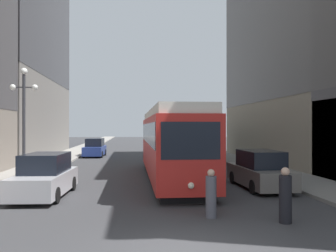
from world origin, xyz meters
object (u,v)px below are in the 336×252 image
parked_car_left_mid (45,177)px  pedestrian_crossing_near (211,195)px  pedestrian_crossing_far (285,197)px  lamp_post_left_near (24,107)px  parked_car_left_near (95,148)px  streetcar (170,142)px  transit_bus (196,138)px  parked_car_right_far (260,171)px

parked_car_left_mid → pedestrian_crossing_near: (6.22, -4.26, -0.11)m
pedestrian_crossing_far → lamp_post_left_near: 13.83m
parked_car_left_near → pedestrian_crossing_near: (6.22, -25.20, -0.11)m
streetcar → pedestrian_crossing_far: (2.50, -9.87, -1.30)m
parked_car_left_mid → streetcar: bearing=42.2°
parked_car_left_near → transit_bus: bearing=-17.8°
pedestrian_crossing_far → parked_car_left_near: bearing=-130.0°
parked_car_right_far → lamp_post_left_near: 12.35m
parked_car_right_far → lamp_post_left_near: bearing=-13.2°
transit_bus → parked_car_left_near: 10.32m
streetcar → pedestrian_crossing_near: bearing=-87.4°
lamp_post_left_near → streetcar: bearing=8.4°
parked_car_right_far → lamp_post_left_near: size_ratio=0.84×
streetcar → parked_car_left_near: size_ratio=3.25×
streetcar → pedestrian_crossing_near: 9.10m
transit_bus → pedestrian_crossing_near: size_ratio=7.36×
lamp_post_left_near → transit_bus: bearing=50.1°
transit_bus → parked_car_left_near: size_ratio=2.52×
streetcar → lamp_post_left_near: lamp_post_left_near is taller
pedestrian_crossing_near → pedestrian_crossing_far: pedestrian_crossing_far is taller
transit_bus → pedestrian_crossing_far: bearing=-91.4°
streetcar → pedestrian_crossing_near: streetcar is taller
streetcar → pedestrian_crossing_far: size_ratio=8.75×
transit_bus → pedestrian_crossing_near: 21.93m
transit_bus → pedestrian_crossing_near: (-3.41, -21.63, -1.21)m
parked_car_left_near → pedestrian_crossing_near: bearing=-73.6°
streetcar → parked_car_left_near: 17.27m
parked_car_left_near → parked_car_right_far: (9.78, -19.84, 0.00)m
parked_car_left_mid → pedestrian_crossing_near: bearing=-31.3°
parked_car_left_mid → lamp_post_left_near: (-1.90, 3.60, 3.13)m
transit_bus → parked_car_left_near: bearing=161.5°
parked_car_right_far → streetcar: bearing=-43.8°
lamp_post_left_near → parked_car_left_near: bearing=83.7°
parked_car_left_mid → parked_car_right_far: size_ratio=0.98×
lamp_post_left_near → pedestrian_crossing_near: bearing=-44.0°
streetcar → parked_car_left_near: streetcar is taller
parked_car_right_far → transit_bus: bearing=-90.6°
transit_bus → streetcar: bearing=-104.8°
parked_car_left_near → parked_car_left_mid: size_ratio=0.95×
parked_car_left_near → parked_car_left_mid: same height
streetcar → lamp_post_left_near: size_ratio=2.55×
parked_car_left_near → pedestrian_crossing_far: parked_car_left_near is taller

